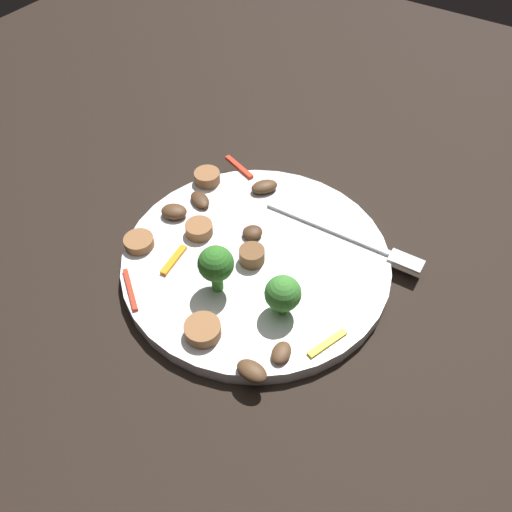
# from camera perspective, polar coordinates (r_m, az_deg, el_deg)

# --- Properties ---
(ground_plane) EXTENTS (1.40, 1.40, 0.00)m
(ground_plane) POSITION_cam_1_polar(r_m,az_deg,el_deg) (0.56, -0.00, -1.08)
(ground_plane) COLOR black
(plate) EXTENTS (0.28, 0.28, 0.02)m
(plate) POSITION_cam_1_polar(r_m,az_deg,el_deg) (0.55, -0.00, -0.55)
(plate) COLOR white
(plate) RESTS_ON ground_plane
(fork) EXTENTS (0.18, 0.02, 0.00)m
(fork) POSITION_cam_1_polar(r_m,az_deg,el_deg) (0.57, 10.50, 1.80)
(fork) COLOR silver
(fork) RESTS_ON plate
(broccoli_floret_0) EXTENTS (0.03, 0.03, 0.04)m
(broccoli_floret_0) POSITION_cam_1_polar(r_m,az_deg,el_deg) (0.48, 2.92, -4.10)
(broccoli_floret_0) COLOR #408630
(broccoli_floret_0) RESTS_ON plate
(broccoli_floret_1) EXTENTS (0.03, 0.03, 0.05)m
(broccoli_floret_1) POSITION_cam_1_polar(r_m,az_deg,el_deg) (0.49, -4.36, -0.97)
(broccoli_floret_1) COLOR #347525
(broccoli_floret_1) RESTS_ON plate
(sausage_slice_0) EXTENTS (0.04, 0.04, 0.01)m
(sausage_slice_0) POSITION_cam_1_polar(r_m,az_deg,el_deg) (0.48, -5.78, -7.96)
(sausage_slice_0) COLOR brown
(sausage_slice_0) RESTS_ON plate
(sausage_slice_1) EXTENTS (0.04, 0.04, 0.01)m
(sausage_slice_1) POSITION_cam_1_polar(r_m,az_deg,el_deg) (0.62, -5.30, 8.48)
(sausage_slice_1) COLOR brown
(sausage_slice_1) RESTS_ON plate
(sausage_slice_2) EXTENTS (0.04, 0.04, 0.01)m
(sausage_slice_2) POSITION_cam_1_polar(r_m,az_deg,el_deg) (0.56, -6.17, 2.91)
(sausage_slice_2) COLOR brown
(sausage_slice_2) RESTS_ON plate
(sausage_slice_3) EXTENTS (0.04, 0.04, 0.02)m
(sausage_slice_3) POSITION_cam_1_polar(r_m,az_deg,el_deg) (0.53, -0.16, -0.09)
(sausage_slice_3) COLOR brown
(sausage_slice_3) RESTS_ON plate
(sausage_slice_4) EXTENTS (0.04, 0.04, 0.01)m
(sausage_slice_4) POSITION_cam_1_polar(r_m,az_deg,el_deg) (0.56, -12.54, 1.48)
(sausage_slice_4) COLOR brown
(sausage_slice_4) RESTS_ON plate
(mushroom_0) EXTENTS (0.03, 0.04, 0.01)m
(mushroom_0) POSITION_cam_1_polar(r_m,az_deg,el_deg) (0.61, 0.91, 7.51)
(mushroom_0) COLOR #4C331E
(mushroom_0) RESTS_ON plate
(mushroom_1) EXTENTS (0.03, 0.02, 0.01)m
(mushroom_1) POSITION_cam_1_polar(r_m,az_deg,el_deg) (0.46, -0.45, -12.33)
(mushroom_1) COLOR #4C331E
(mushroom_1) RESTS_ON plate
(mushroom_2) EXTENTS (0.04, 0.03, 0.01)m
(mushroom_2) POSITION_cam_1_polar(r_m,az_deg,el_deg) (0.60, -6.08, 6.08)
(mushroom_2) COLOR #422B19
(mushroom_2) RESTS_ON plate
(mushroom_3) EXTENTS (0.03, 0.03, 0.01)m
(mushroom_3) POSITION_cam_1_polar(r_m,az_deg,el_deg) (0.56, -0.39, 2.58)
(mushroom_3) COLOR #422B19
(mushroom_3) RESTS_ON plate
(mushroom_4) EXTENTS (0.02, 0.03, 0.01)m
(mushroom_4) POSITION_cam_1_polar(r_m,az_deg,el_deg) (0.47, 2.76, -10.39)
(mushroom_4) COLOR #4C331E
(mushroom_4) RESTS_ON plate
(mushroom_5) EXTENTS (0.03, 0.03, 0.01)m
(mushroom_5) POSITION_cam_1_polar(r_m,az_deg,el_deg) (0.59, -9.00, 4.65)
(mushroom_5) COLOR #4C331E
(mushroom_5) RESTS_ON plate
(pepper_strip_0) EXTENTS (0.05, 0.02, 0.00)m
(pepper_strip_0) POSITION_cam_1_polar(r_m,az_deg,el_deg) (0.64, -1.84, 9.59)
(pepper_strip_0) COLOR red
(pepper_strip_0) RESTS_ON plate
(pepper_strip_1) EXTENTS (0.01, 0.04, 0.00)m
(pepper_strip_1) POSITION_cam_1_polar(r_m,az_deg,el_deg) (0.54, -8.89, -0.42)
(pepper_strip_1) COLOR orange
(pepper_strip_1) RESTS_ON plate
(pepper_strip_2) EXTENTS (0.02, 0.04, 0.00)m
(pepper_strip_2) POSITION_cam_1_polar(r_m,az_deg,el_deg) (0.48, 7.71, -9.31)
(pepper_strip_2) COLOR yellow
(pepper_strip_2) RESTS_ON plate
(pepper_strip_3) EXTENTS (0.05, 0.04, 0.00)m
(pepper_strip_3) POSITION_cam_1_polar(r_m,az_deg,el_deg) (0.53, -13.43, -3.55)
(pepper_strip_3) COLOR red
(pepper_strip_3) RESTS_ON plate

